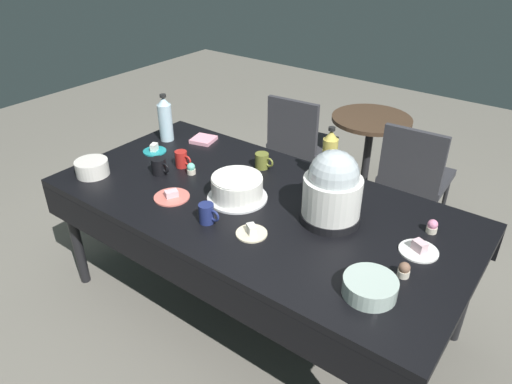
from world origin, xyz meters
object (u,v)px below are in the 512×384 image
cupcake_cocoa (404,270)px  soda_bottle_ginger_ale (329,157)px  cupcake_lemon (432,226)px  dessert_plate_coral (172,196)px  coffee_mug_olive (262,161)px  coffee_mug_navy (207,214)px  coffee_mug_red (182,159)px  maroon_chair_left (299,139)px  glass_salad_bowl (370,287)px  cupcake_mint (191,169)px  soda_bottle_water (165,119)px  dessert_plate_teal (155,150)px  slow_cooker (332,190)px  dessert_plate_white (419,249)px  cupcake_berry (308,184)px  potluck_table (256,210)px  maroon_chair_right (414,172)px  ceramic_snack_bowl (92,168)px  coffee_mug_black (159,166)px  dessert_plate_cream (252,232)px  round_cafe_table (368,144)px  frosted_layer_cake (237,188)px

cupcake_cocoa → soda_bottle_ginger_ale: (-0.64, 0.51, 0.12)m
cupcake_lemon → dessert_plate_coral: bearing=-156.9°
coffee_mug_olive → cupcake_lemon: bearing=-2.7°
coffee_mug_navy → coffee_mug_red: bearing=145.9°
maroon_chair_left → coffee_mug_red: bearing=-91.5°
glass_salad_bowl → cupcake_mint: (-1.25, 0.31, -0.00)m
soda_bottle_water → coffee_mug_navy: bearing=-33.1°
soda_bottle_ginger_ale → soda_bottle_water: bearing=-173.1°
dessert_plate_teal → maroon_chair_left: 1.28m
slow_cooker → soda_bottle_water: 1.34m
dessert_plate_white → cupcake_berry: cupcake_berry is taller
potluck_table → maroon_chair_right: size_ratio=2.59×
cupcake_cocoa → coffee_mug_red: coffee_mug_red is taller
maroon_chair_right → ceramic_snack_bowl: bearing=-129.0°
dessert_plate_coral → coffee_mug_black: 0.29m
dessert_plate_teal → coffee_mug_black: size_ratio=1.16×
cupcake_cocoa → coffee_mug_red: size_ratio=0.59×
cupcake_cocoa → ceramic_snack_bowl: bearing=-172.8°
dessert_plate_teal → coffee_mug_navy: size_ratio=1.23×
cupcake_berry → soda_bottle_water: soda_bottle_water is taller
coffee_mug_olive → dessert_plate_cream: bearing=-57.9°
dessert_plate_cream → coffee_mug_olive: coffee_mug_olive is taller
slow_cooker → coffee_mug_red: size_ratio=3.22×
cupcake_berry → cupcake_lemon: 0.67m
slow_cooker → coffee_mug_red: slow_cooker is taller
maroon_chair_right → round_cafe_table: (-0.45, 0.23, 0.01)m
potluck_table → dessert_plate_teal: (-0.86, 0.08, 0.07)m
dessert_plate_teal → cupcake_cocoa: size_ratio=2.14×
dessert_plate_coral → maroon_chair_right: 1.74m
ceramic_snack_bowl → coffee_mug_red: (0.34, 0.38, 0.01)m
coffee_mug_olive → frosted_layer_cake: bearing=-74.3°
glass_salad_bowl → dessert_plate_teal: glass_salad_bowl is taller
glass_salad_bowl → cupcake_berry: (-0.62, 0.56, -0.00)m
cupcake_cocoa → coffee_mug_black: (-1.46, 0.01, 0.02)m
glass_salad_bowl → ceramic_snack_bowl: ceramic_snack_bowl is taller
coffee_mug_navy → cupcake_berry: bearing=68.9°
dessert_plate_white → cupcake_lemon: bearing=92.2°
slow_cooker → dessert_plate_cream: (-0.23, -0.32, -0.16)m
potluck_table → dessert_plate_white: (0.83, 0.08, 0.07)m
dessert_plate_coral → round_cafe_table: bearing=79.7°
cupcake_mint → slow_cooker: bearing=3.8°
round_cafe_table → dessert_plate_teal: bearing=-119.4°
dessert_plate_cream → potluck_table: bearing=123.0°
cupcake_lemon → maroon_chair_right: size_ratio=0.08×
slow_cooker → glass_salad_bowl: (0.38, -0.36, -0.14)m
dessert_plate_teal → soda_bottle_water: (-0.07, 0.18, 0.13)m
dessert_plate_coral → soda_bottle_ginger_ale: bearing=48.6°
frosted_layer_cake → soda_bottle_water: 0.90m
coffee_mug_black → coffee_mug_olive: bearing=44.0°
cupcake_mint → maroon_chair_left: size_ratio=0.08×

